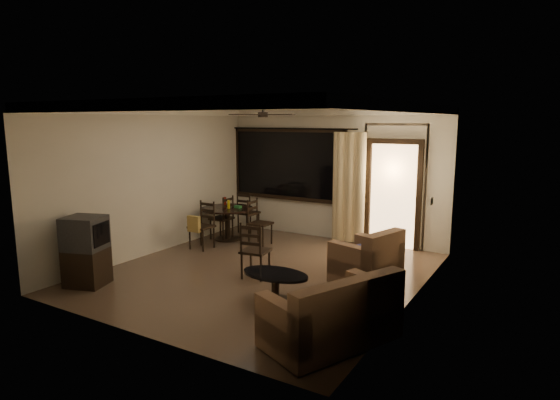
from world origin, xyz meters
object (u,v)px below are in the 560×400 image
Objects in this scene: sofa at (334,318)px; armchair at (368,262)px; side_chair at (255,261)px; dining_chair_north at (248,220)px; tv_cabinet at (86,251)px; dining_chair_east at (260,231)px; dining_chair_south at (202,234)px; dining_table at (227,214)px; dining_chair_west at (222,226)px; coffee_table at (275,283)px.

armchair reaches higher than sofa.
dining_chair_north is at bearing -62.08° from side_chair.
tv_cabinet is at bearing -153.54° from sofa.
dining_chair_east is 1.20m from dining_chair_south.
dining_table is 1.04× the size of armchair.
dining_chair_east is at bearing 174.52° from armchair.
dining_chair_north is at bearing 68.84° from tv_cabinet.
tv_cabinet is 0.62× the size of sofa.
dining_chair_west reaches higher than armchair.
dining_chair_east is 1.00× the size of dining_chair_south.
dining_chair_west is 3.42m from tv_cabinet.
side_chair is at bearing 138.34° from coffee_table.
dining_chair_south is (-0.84, -0.86, 0.02)m from dining_chair_east.
dining_chair_south is at bearing -167.69° from armchair.
sofa is 1.76× the size of coffee_table.
dining_chair_south is 0.86× the size of tv_cabinet.
tv_cabinet is 2.66m from side_chair.
sofa is 2.56m from side_chair.
tv_cabinet is (-0.16, -2.56, 0.25)m from dining_chair_south.
dining_chair_east and dining_chair_south have the same top height.
sofa reaches higher than coffee_table.
dining_table is at bearing 90.30° from dining_chair_west.
tv_cabinet is (-1.00, -3.41, 0.27)m from dining_chair_east.
sofa is (3.99, -3.26, -0.22)m from dining_table.
armchair is at bearing 12.27° from tv_cabinet.
side_chair is at bearing -25.53° from dining_chair_south.
dining_table reaches higher than sofa.
dining_chair_east is at bearing -0.13° from dining_table.
dining_table is at bearing 89.88° from dining_chair_south.
dining_chair_south reaches higher than coffee_table.
dining_chair_east is at bearing 127.26° from coffee_table.
dining_table is 1.18× the size of dining_chair_west.
dining_chair_west is at bearing 139.01° from coffee_table.
dining_chair_south is at bearing 173.31° from sofa.
armchair is (3.61, -1.12, -0.19)m from dining_table.
coffee_table is (-1.24, 0.73, -0.04)m from sofa.
armchair is 1.13× the size of side_chair.
dining_chair_west is 0.99m from dining_chair_east.
dining_chair_south is at bearing -34.41° from side_chair.
dining_chair_west reaches higher than dining_table.
dining_chair_east is at bearing 89.97° from dining_chair_west.
sofa is (3.99, -4.04, 0.05)m from dining_chair_north.
dining_table is 0.88m from dining_chair_east.
dining_chair_north is at bearing 168.66° from armchair.
tv_cabinet is at bearing 29.53° from side_chair.
dining_chair_north reaches higher than coffee_table.
tv_cabinet is at bearing -0.14° from dining_chair_west.
dining_chair_south reaches higher than dining_table.
tv_cabinet is at bearing -163.02° from coffee_table.
tv_cabinet is (-0.16, -4.20, 0.27)m from dining_chair_north.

